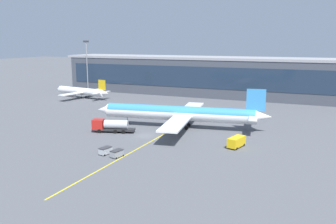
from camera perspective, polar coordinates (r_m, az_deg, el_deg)
The scene contains 10 objects.
ground_plane at distance 87.50m, azimuth -3.69°, elevation -3.83°, with size 700.00×700.00×0.00m, color #515459.
apron_lead_in_line at distance 87.72m, azimuth -0.98°, elevation -3.77°, with size 0.30×80.00×0.01m, color yellow.
terminal_building at distance 148.69m, azimuth 14.13°, elevation 5.34°, with size 173.24×19.76×16.36m.
main_airliner at distance 94.39m, azimuth 1.93°, elevation -0.20°, with size 47.32×38.09×11.10m.
fuel_tanker at distance 91.45m, azimuth -9.21°, elevation -2.16°, with size 11.05×5.64×3.25m.
crew_van at distance 79.01m, azimuth 10.92°, elevation -4.70°, with size 3.26×5.36×2.30m.
baggage_cart_0 at distance 74.26m, azimuth -10.05°, elevation -6.14°, with size 2.06×2.90×1.48m.
baggage_cart_1 at distance 72.14m, azimuth -8.22°, elevation -6.60°, with size 2.06×2.90×1.48m.
commuter_jet_near at distance 149.16m, azimuth -13.80°, elevation 3.29°, with size 29.23×23.29×8.04m.
apron_light_mast_0 at distance 166.35m, azimuth -12.93°, elevation 7.84°, with size 2.80×0.50×23.13m.
Camera 1 is at (38.51, -75.17, 22.85)m, focal length 37.86 mm.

